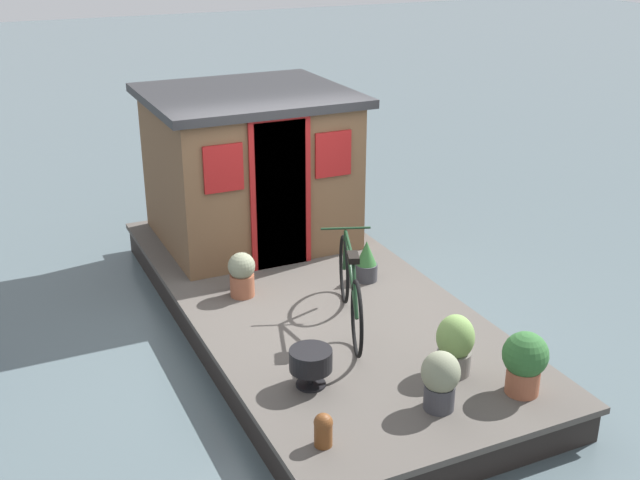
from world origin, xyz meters
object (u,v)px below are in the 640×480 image
(bicycle, at_px, (350,289))
(mooring_bollard, at_px, (323,429))
(potted_plant_fern, at_px, (366,262))
(houseboat_cabin, at_px, (249,166))
(potted_plant_mint, at_px, (455,344))
(charcoal_grill, at_px, (311,361))
(potted_plant_lavender, at_px, (440,379))
(potted_plant_geranium, at_px, (525,361))
(potted_plant_rosemary, at_px, (242,274))

(bicycle, relative_size, mooring_bollard, 6.17)
(potted_plant_fern, relative_size, mooring_bollard, 1.68)
(houseboat_cabin, relative_size, potted_plant_mint, 4.25)
(charcoal_grill, bearing_deg, potted_plant_lavender, -132.92)
(potted_plant_lavender, bearing_deg, potted_plant_mint, -45.37)
(houseboat_cabin, bearing_deg, potted_plant_geranium, -169.06)
(potted_plant_geranium, bearing_deg, bicycle, 24.79)
(houseboat_cabin, xyz_separation_m, potted_plant_mint, (-3.78, -0.48, -0.65))
(charcoal_grill, relative_size, mooring_bollard, 1.34)
(potted_plant_fern, height_order, mooring_bollard, potted_plant_fern)
(bicycle, xyz_separation_m, potted_plant_rosemary, (1.07, 0.73, -0.14))
(potted_plant_fern, distance_m, charcoal_grill, 2.21)
(potted_plant_fern, bearing_deg, mooring_bollard, 145.74)
(potted_plant_lavender, bearing_deg, potted_plant_rosemary, 15.70)
(potted_plant_mint, xyz_separation_m, mooring_bollard, (-0.46, 1.48, -0.13))
(potted_plant_rosemary, relative_size, mooring_bollard, 1.76)
(potted_plant_mint, xyz_separation_m, charcoal_grill, (0.34, 1.23, -0.04))
(potted_plant_rosemary, bearing_deg, potted_plant_geranium, -151.24)
(potted_plant_lavender, height_order, charcoal_grill, potted_plant_lavender)
(potted_plant_rosemary, relative_size, charcoal_grill, 1.31)
(bicycle, height_order, potted_plant_rosemary, bicycle)
(bicycle, height_order, charcoal_grill, bicycle)
(potted_plant_mint, relative_size, mooring_bollard, 2.02)
(potted_plant_rosemary, xyz_separation_m, potted_plant_mint, (-2.23, -1.16, 0.03))
(potted_plant_geranium, bearing_deg, mooring_bollard, 88.34)
(potted_plant_fern, distance_m, potted_plant_rosemary, 1.39)
(houseboat_cabin, bearing_deg, bicycle, -178.81)
(bicycle, xyz_separation_m, potted_plant_geranium, (-1.68, -0.78, -0.09))
(potted_plant_mint, distance_m, charcoal_grill, 1.27)
(potted_plant_geranium, distance_m, charcoal_grill, 1.79)
(potted_plant_mint, xyz_separation_m, potted_plant_lavender, (-0.41, 0.42, -0.01))
(bicycle, xyz_separation_m, mooring_bollard, (-1.63, 1.05, -0.25))
(mooring_bollard, bearing_deg, bicycle, -32.91)
(potted_plant_mint, distance_m, potted_plant_lavender, 0.59)
(potted_plant_rosemary, xyz_separation_m, potted_plant_lavender, (-2.65, -0.74, 0.02))
(bicycle, bearing_deg, potted_plant_rosemary, 34.44)
(potted_plant_rosemary, height_order, charcoal_grill, potted_plant_rosemary)
(houseboat_cabin, bearing_deg, potted_plant_mint, -172.68)
(bicycle, distance_m, potted_plant_fern, 1.08)
(houseboat_cabin, relative_size, bicycle, 1.39)
(houseboat_cabin, height_order, charcoal_grill, houseboat_cabin)
(bicycle, bearing_deg, charcoal_grill, 136.21)
(potted_plant_lavender, xyz_separation_m, charcoal_grill, (0.75, 0.81, -0.04))
(potted_plant_rosemary, bearing_deg, mooring_bollard, 173.22)
(potted_plant_lavender, bearing_deg, bicycle, 0.44)
(bicycle, relative_size, potted_plant_fern, 3.68)
(potted_plant_mint, bearing_deg, potted_plant_rosemary, 27.50)
(potted_plant_lavender, bearing_deg, charcoal_grill, 47.08)
(charcoal_grill, bearing_deg, potted_plant_geranium, -118.42)
(potted_plant_geranium, bearing_deg, potted_plant_fern, 3.10)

